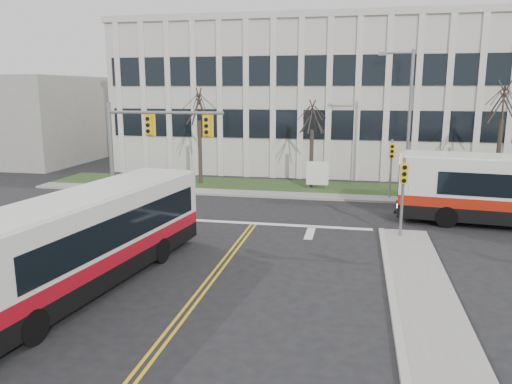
# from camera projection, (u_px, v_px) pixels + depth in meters

# --- Properties ---
(ground) EXTENTS (120.00, 120.00, 0.00)m
(ground) POSITION_uv_depth(u_px,v_px,m) (209.00, 282.00, 17.98)
(ground) COLOR black
(ground) RESTS_ON ground
(sidewalk_east) EXTENTS (2.00, 26.00, 0.14)m
(sidewalk_east) POSITION_uv_depth(u_px,v_px,m) (454.00, 383.00, 11.72)
(sidewalk_east) COLOR #9E9B93
(sidewalk_east) RESTS_ON ground
(sidewalk_cross) EXTENTS (44.00, 1.60, 0.14)m
(sidewalk_cross) POSITION_uv_depth(u_px,v_px,m) (354.00, 198.00, 31.59)
(sidewalk_cross) COLOR #9E9B93
(sidewalk_cross) RESTS_ON ground
(building_lawn) EXTENTS (44.00, 5.00, 0.12)m
(building_lawn) POSITION_uv_depth(u_px,v_px,m) (354.00, 190.00, 34.28)
(building_lawn) COLOR #2C4D21
(building_lawn) RESTS_ON ground
(office_building) EXTENTS (40.00, 16.00, 12.00)m
(office_building) POSITION_uv_depth(u_px,v_px,m) (358.00, 99.00, 44.60)
(office_building) COLOR beige
(office_building) RESTS_ON ground
(building_annex) EXTENTS (12.00, 12.00, 8.00)m
(building_annex) POSITION_uv_depth(u_px,v_px,m) (23.00, 120.00, 47.16)
(building_annex) COLOR #9E9B93
(building_annex) RESTS_ON ground
(mast_arm_signal) EXTENTS (6.11, 0.38, 6.20)m
(mast_arm_signal) POSITION_uv_depth(u_px,v_px,m) (141.00, 141.00, 25.08)
(mast_arm_signal) COLOR slate
(mast_arm_signal) RESTS_ON ground
(signal_pole_near) EXTENTS (0.34, 0.39, 3.80)m
(signal_pole_near) POSITION_uv_depth(u_px,v_px,m) (403.00, 186.00, 22.71)
(signal_pole_near) COLOR slate
(signal_pole_near) RESTS_ON ground
(signal_pole_far) EXTENTS (0.34, 0.39, 3.80)m
(signal_pole_far) POSITION_uv_depth(u_px,v_px,m) (391.00, 160.00, 30.87)
(signal_pole_far) COLOR slate
(signal_pole_far) RESTS_ON ground
(streetlight) EXTENTS (2.15, 0.25, 9.20)m
(streetlight) POSITION_uv_depth(u_px,v_px,m) (407.00, 116.00, 30.93)
(streetlight) COLOR slate
(streetlight) RESTS_ON ground
(directory_sign) EXTENTS (1.50, 0.12, 2.00)m
(directory_sign) POSITION_uv_depth(u_px,v_px,m) (317.00, 174.00, 34.06)
(directory_sign) COLOR slate
(directory_sign) RESTS_ON ground
(tree_left) EXTENTS (1.80, 1.80, 7.70)m
(tree_left) POSITION_uv_depth(u_px,v_px,m) (199.00, 108.00, 35.31)
(tree_left) COLOR #42352B
(tree_left) RESTS_ON ground
(tree_mid) EXTENTS (1.80, 1.80, 6.82)m
(tree_mid) POSITION_uv_depth(u_px,v_px,m) (312.00, 118.00, 34.08)
(tree_mid) COLOR #42352B
(tree_mid) RESTS_ON ground
(tree_right) EXTENTS (1.80, 1.80, 8.25)m
(tree_right) POSITION_uv_depth(u_px,v_px,m) (503.00, 104.00, 31.36)
(tree_right) COLOR #42352B
(tree_right) RESTS_ON ground
(bus_main) EXTENTS (4.25, 12.43, 3.25)m
(bus_main) POSITION_uv_depth(u_px,v_px,m) (84.00, 243.00, 17.25)
(bus_main) COLOR silver
(bus_main) RESTS_ON ground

